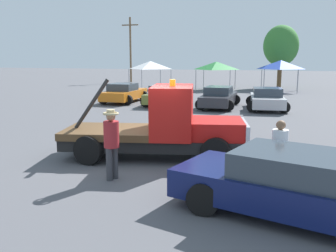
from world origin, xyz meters
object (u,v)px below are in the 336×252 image
at_px(parked_car_orange, 124,93).
at_px(utility_pole, 130,48).
at_px(tow_truck, 164,128).
at_px(traffic_cone, 164,126).
at_px(parked_car_charcoal, 219,97).
at_px(tree_left, 281,46).
at_px(person_near_truck, 280,150).
at_px(canopy_tent_blue, 281,65).
at_px(person_at_hood, 111,139).
at_px(canopy_tent_white, 150,65).
at_px(canopy_tent_green, 216,66).
at_px(foreground_car, 304,187).
at_px(parked_car_silver, 267,99).
at_px(parked_car_olive, 166,95).

relative_size(parked_car_orange, utility_pole, 0.57).
xyz_separation_m(tow_truck, traffic_cone, (-1.39, 3.98, -0.71)).
distance_m(parked_car_charcoal, traffic_cone, 8.54).
relative_size(tree_left, traffic_cone, 11.57).
distance_m(tow_truck, utility_pole, 36.75).
height_order(person_near_truck, canopy_tent_blue, canopy_tent_blue).
distance_m(parked_car_orange, canopy_tent_blue, 15.85).
relative_size(person_at_hood, traffic_cone, 3.37).
relative_size(canopy_tent_white, canopy_tent_green, 1.00).
xyz_separation_m(foreground_car, canopy_tent_white, (-13.85, 27.53, 1.71)).
distance_m(person_at_hood, canopy_tent_white, 28.12).
bearing_deg(utility_pole, tow_truck, -64.32).
distance_m(tow_truck, foreground_car, 5.37).
relative_size(person_near_truck, person_at_hood, 0.92).
bearing_deg(parked_car_charcoal, foreground_car, -164.90).
height_order(parked_car_silver, canopy_tent_white, canopy_tent_white).
bearing_deg(canopy_tent_white, tree_left, 25.52).
distance_m(foreground_car, person_at_hood, 4.81).
distance_m(tow_truck, parked_car_silver, 12.65).
bearing_deg(utility_pole, canopy_tent_green, -31.90).
bearing_deg(canopy_tent_white, canopy_tent_green, 10.06).
relative_size(tow_truck, person_at_hood, 3.25).
bearing_deg(canopy_tent_blue, tow_truck, -95.94).
distance_m(parked_car_olive, canopy_tent_blue, 14.38).
bearing_deg(person_near_truck, traffic_cone, -75.82).
bearing_deg(person_near_truck, utility_pole, -86.76).
xyz_separation_m(canopy_tent_white, canopy_tent_blue, (12.36, 1.07, 0.09)).
relative_size(parked_car_olive, canopy_tent_blue, 1.50).
bearing_deg(parked_car_charcoal, person_at_hood, 178.73).
height_order(person_near_truck, canopy_tent_white, canopy_tent_white).
height_order(person_at_hood, canopy_tent_white, canopy_tent_white).
height_order(parked_car_charcoal, tree_left, tree_left).
xyz_separation_m(person_at_hood, traffic_cone, (-0.80, 6.46, -0.84)).
xyz_separation_m(foreground_car, utility_pole, (-19.95, 36.44, 3.61)).
bearing_deg(person_at_hood, parked_car_olive, -61.09).
bearing_deg(tow_truck, canopy_tent_white, 98.53).
relative_size(parked_car_olive, tree_left, 0.74).
bearing_deg(tow_truck, parked_car_olive, 95.07).
distance_m(tree_left, traffic_cone, 26.45).
relative_size(parked_car_olive, canopy_tent_green, 1.43).
relative_size(tow_truck, canopy_tent_white, 1.82).
xyz_separation_m(tree_left, traffic_cone, (-3.76, -25.88, -4.01)).
height_order(parked_car_orange, parked_car_charcoal, same).
bearing_deg(tree_left, canopy_tent_green, -140.94).
xyz_separation_m(parked_car_silver, canopy_tent_green, (-5.69, 12.77, 1.68)).
xyz_separation_m(parked_car_charcoal, canopy_tent_green, (-2.72, 12.73, 1.68)).
bearing_deg(foreground_car, person_near_truck, 123.52).
bearing_deg(canopy_tent_green, parked_car_charcoal, -77.92).
xyz_separation_m(person_near_truck, parked_car_orange, (-11.12, 15.03, -0.34)).
xyz_separation_m(tow_truck, person_near_truck, (3.57, -1.92, 0.02)).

